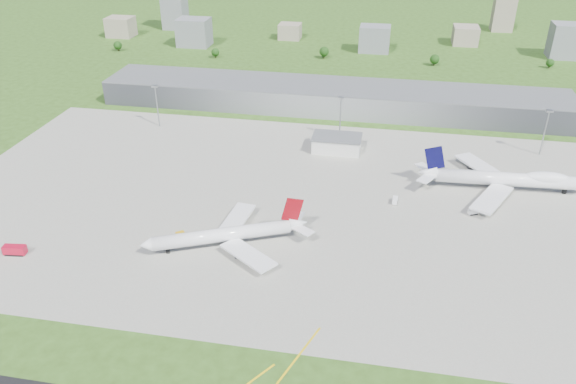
% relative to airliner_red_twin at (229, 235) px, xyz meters
% --- Properties ---
extents(ground, '(1400.00, 1400.00, 0.00)m').
position_rel_airliner_red_twin_xyz_m(ground, '(23.62, 149.90, -5.03)').
color(ground, '#304C17').
rests_on(ground, ground).
extents(apron, '(360.00, 190.00, 0.08)m').
position_rel_airliner_red_twin_xyz_m(apron, '(33.62, 39.90, -4.99)').
color(apron, gray).
rests_on(apron, ground).
extents(terminal, '(300.00, 42.00, 15.00)m').
position_rel_airliner_red_twin_xyz_m(terminal, '(23.62, 164.90, 2.47)').
color(terminal, gray).
rests_on(terminal, ground).
extents(ops_building, '(26.00, 16.00, 8.00)m').
position_rel_airliner_red_twin_xyz_m(ops_building, '(33.62, 99.90, -1.03)').
color(ops_building, silver).
rests_on(ops_building, ground).
extents(mast_west, '(3.50, 2.00, 25.90)m').
position_rel_airliner_red_twin_xyz_m(mast_west, '(-76.38, 114.90, 12.67)').
color(mast_west, gray).
rests_on(mast_west, ground).
extents(mast_center, '(3.50, 2.00, 25.90)m').
position_rel_airliner_red_twin_xyz_m(mast_center, '(33.62, 114.90, 12.67)').
color(mast_center, gray).
rests_on(mast_center, ground).
extents(mast_east, '(3.50, 2.00, 25.90)m').
position_rel_airliner_red_twin_xyz_m(mast_east, '(143.62, 114.90, 12.67)').
color(mast_east, gray).
rests_on(mast_east, ground).
extents(airliner_red_twin, '(64.98, 48.96, 18.90)m').
position_rel_airliner_red_twin_xyz_m(airliner_red_twin, '(0.00, 0.00, 0.00)').
color(airliner_red_twin, white).
rests_on(airliner_red_twin, ground).
extents(airliner_blue_quad, '(81.67, 64.03, 21.33)m').
position_rel_airliner_red_twin_xyz_m(airliner_blue_quad, '(119.16, 69.53, 0.89)').
color(airliner_blue_quad, white).
rests_on(airliner_blue_quad, ground).
extents(fire_truck, '(9.27, 4.43, 3.92)m').
position_rel_airliner_red_twin_xyz_m(fire_truck, '(-82.74, -22.10, -3.08)').
color(fire_truck, '#AE0C26').
rests_on(fire_truck, ground).
extents(tug_yellow, '(4.09, 3.89, 1.79)m').
position_rel_airliner_red_twin_xyz_m(tug_yellow, '(-22.20, 2.64, -4.10)').
color(tug_yellow, '#DBA20C').
rests_on(tug_yellow, ground).
extents(van_white_near, '(2.65, 5.27, 2.61)m').
position_rel_airliner_red_twin_xyz_m(van_white_near, '(66.65, 46.91, -3.72)').
color(van_white_near, white).
rests_on(van_white_near, ground).
extents(van_white_far, '(4.94, 3.69, 2.34)m').
position_rel_airliner_red_twin_xyz_m(van_white_far, '(101.37, 43.15, -3.85)').
color(van_white_far, white).
rests_on(van_white_far, ground).
extents(bldg_far_w, '(24.00, 20.00, 18.00)m').
position_rel_airliner_red_twin_xyz_m(bldg_far_w, '(-196.38, 319.90, 3.97)').
color(bldg_far_w, gray).
rests_on(bldg_far_w, ground).
extents(bldg_w, '(28.00, 22.00, 24.00)m').
position_rel_airliner_red_twin_xyz_m(bldg_w, '(-116.38, 299.90, 6.97)').
color(bldg_w, slate).
rests_on(bldg_w, ground).
extents(bldg_cw, '(20.00, 18.00, 14.00)m').
position_rel_airliner_red_twin_xyz_m(bldg_cw, '(-36.38, 339.90, 1.97)').
color(bldg_cw, gray).
rests_on(bldg_cw, ground).
extents(bldg_c, '(26.00, 20.00, 22.00)m').
position_rel_airliner_red_twin_xyz_m(bldg_c, '(43.62, 309.90, 5.97)').
color(bldg_c, slate).
rests_on(bldg_c, ground).
extents(bldg_ce, '(22.00, 24.00, 16.00)m').
position_rel_airliner_red_twin_xyz_m(bldg_ce, '(123.62, 349.90, 2.97)').
color(bldg_ce, gray).
rests_on(bldg_ce, ground).
extents(bldg_e, '(30.00, 22.00, 28.00)m').
position_rel_airliner_red_twin_xyz_m(bldg_e, '(203.62, 319.90, 8.97)').
color(bldg_e, slate).
rests_on(bldg_e, ground).
extents(bldg_tall_w, '(22.00, 20.00, 44.00)m').
position_rel_airliner_red_twin_xyz_m(bldg_tall_w, '(-156.38, 359.90, 16.97)').
color(bldg_tall_w, slate).
rests_on(bldg_tall_w, ground).
extents(bldg_tall_e, '(20.00, 18.00, 36.00)m').
position_rel_airliner_red_twin_xyz_m(bldg_tall_e, '(163.62, 409.90, 12.97)').
color(bldg_tall_e, gray).
rests_on(bldg_tall_e, ground).
extents(tree_far_w, '(7.20, 7.20, 8.80)m').
position_rel_airliner_red_twin_xyz_m(tree_far_w, '(-176.38, 269.90, 0.15)').
color(tree_far_w, '#382314').
rests_on(tree_far_w, ground).
extents(tree_w, '(6.75, 6.75, 8.25)m').
position_rel_airliner_red_twin_xyz_m(tree_w, '(-86.38, 264.90, -0.17)').
color(tree_w, '#382314').
rests_on(tree_w, ground).
extents(tree_c, '(8.10, 8.10, 9.90)m').
position_rel_airliner_red_twin_xyz_m(tree_c, '(3.62, 279.90, 0.80)').
color(tree_c, '#382314').
rests_on(tree_c, ground).
extents(tree_e, '(7.65, 7.65, 9.35)m').
position_rel_airliner_red_twin_xyz_m(tree_e, '(93.62, 274.90, 0.48)').
color(tree_e, '#382314').
rests_on(tree_e, ground).
extents(tree_far_e, '(6.30, 6.30, 7.70)m').
position_rel_airliner_red_twin_xyz_m(tree_far_e, '(183.62, 284.90, -0.50)').
color(tree_far_e, '#382314').
rests_on(tree_far_e, ground).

